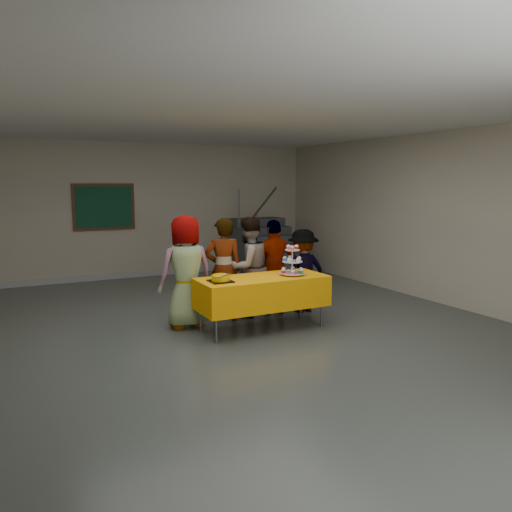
{
  "coord_description": "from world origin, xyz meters",
  "views": [
    {
      "loc": [
        -2.8,
        -6.14,
        2.11
      ],
      "look_at": [
        0.46,
        0.3,
        1.05
      ],
      "focal_mm": 35.0,
      "sensor_mm": 36.0,
      "label": 1
    }
  ],
  "objects_px": {
    "schoolchild_a": "(186,271)",
    "schoolchild_c": "(248,267)",
    "cupcake_stand": "(292,264)",
    "staircase": "(267,252)",
    "schoolchild_d": "(275,267)",
    "noticeboard": "(104,207)",
    "schoolchild_b": "(223,269)",
    "bake_table": "(262,292)",
    "schoolchild_e": "(303,271)",
    "bear_cake": "(221,278)"
  },
  "relations": [
    {
      "from": "bake_table",
      "to": "schoolchild_d",
      "type": "relative_size",
      "value": 1.23
    },
    {
      "from": "cupcake_stand",
      "to": "schoolchild_a",
      "type": "relative_size",
      "value": 0.27
    },
    {
      "from": "schoolchild_a",
      "to": "schoolchild_c",
      "type": "height_order",
      "value": "schoolchild_a"
    },
    {
      "from": "bear_cake",
      "to": "schoolchild_a",
      "type": "height_order",
      "value": "schoolchild_a"
    },
    {
      "from": "schoolchild_b",
      "to": "schoolchild_d",
      "type": "relative_size",
      "value": 1.04
    },
    {
      "from": "schoolchild_e",
      "to": "cupcake_stand",
      "type": "bearing_deg",
      "value": 46.95
    },
    {
      "from": "bear_cake",
      "to": "schoolchild_a",
      "type": "xyz_separation_m",
      "value": [
        -0.26,
        0.67,
        0.0
      ]
    },
    {
      "from": "bake_table",
      "to": "schoolchild_e",
      "type": "relative_size",
      "value": 1.38
    },
    {
      "from": "schoolchild_e",
      "to": "schoolchild_a",
      "type": "bearing_deg",
      "value": -1.09
    },
    {
      "from": "bear_cake",
      "to": "staircase",
      "type": "distance_m",
      "value": 5.02
    },
    {
      "from": "schoolchild_c",
      "to": "schoolchild_d",
      "type": "distance_m",
      "value": 0.45
    },
    {
      "from": "staircase",
      "to": "noticeboard",
      "type": "distance_m",
      "value": 3.81
    },
    {
      "from": "schoolchild_a",
      "to": "schoolchild_b",
      "type": "xyz_separation_m",
      "value": [
        0.63,
        0.09,
        -0.03
      ]
    },
    {
      "from": "bear_cake",
      "to": "bake_table",
      "type": "bearing_deg",
      "value": 4.19
    },
    {
      "from": "schoolchild_a",
      "to": "cupcake_stand",
      "type": "bearing_deg",
      "value": 152.07
    },
    {
      "from": "schoolchild_a",
      "to": "schoolchild_c",
      "type": "distance_m",
      "value": 1.08
    },
    {
      "from": "schoolchild_d",
      "to": "schoolchild_e",
      "type": "relative_size",
      "value": 1.12
    },
    {
      "from": "schoolchild_b",
      "to": "schoolchild_c",
      "type": "height_order",
      "value": "schoolchild_b"
    },
    {
      "from": "cupcake_stand",
      "to": "staircase",
      "type": "bearing_deg",
      "value": 66.59
    },
    {
      "from": "cupcake_stand",
      "to": "bear_cake",
      "type": "distance_m",
      "value": 1.14
    },
    {
      "from": "schoolchild_b",
      "to": "schoolchild_e",
      "type": "relative_size",
      "value": 1.17
    },
    {
      "from": "schoolchild_a",
      "to": "bake_table",
      "type": "bearing_deg",
      "value": 144.14
    },
    {
      "from": "schoolchild_a",
      "to": "staircase",
      "type": "bearing_deg",
      "value": -135.19
    },
    {
      "from": "cupcake_stand",
      "to": "schoolchild_e",
      "type": "relative_size",
      "value": 0.33
    },
    {
      "from": "bear_cake",
      "to": "schoolchild_c",
      "type": "height_order",
      "value": "schoolchild_c"
    },
    {
      "from": "bear_cake",
      "to": "schoolchild_d",
      "type": "bearing_deg",
      "value": 30.57
    },
    {
      "from": "schoolchild_b",
      "to": "staircase",
      "type": "distance_m",
      "value": 4.2
    },
    {
      "from": "schoolchild_c",
      "to": "cupcake_stand",
      "type": "bearing_deg",
      "value": 100.18
    },
    {
      "from": "schoolchild_d",
      "to": "noticeboard",
      "type": "xyz_separation_m",
      "value": [
        -1.9,
        4.17,
        0.83
      ]
    },
    {
      "from": "schoolchild_b",
      "to": "schoolchild_a",
      "type": "bearing_deg",
      "value": 24.39
    },
    {
      "from": "schoolchild_d",
      "to": "staircase",
      "type": "xyz_separation_m",
      "value": [
        1.64,
        3.34,
        -0.28
      ]
    },
    {
      "from": "schoolchild_d",
      "to": "bear_cake",
      "type": "bearing_deg",
      "value": 34.32
    },
    {
      "from": "schoolchild_a",
      "to": "noticeboard",
      "type": "distance_m",
      "value": 4.34
    },
    {
      "from": "bear_cake",
      "to": "schoolchild_d",
      "type": "relative_size",
      "value": 0.23
    },
    {
      "from": "schoolchild_d",
      "to": "noticeboard",
      "type": "height_order",
      "value": "noticeboard"
    },
    {
      "from": "cupcake_stand",
      "to": "schoolchild_a",
      "type": "xyz_separation_m",
      "value": [
        -1.4,
        0.67,
        -0.11
      ]
    },
    {
      "from": "cupcake_stand",
      "to": "noticeboard",
      "type": "relative_size",
      "value": 0.34
    },
    {
      "from": "bear_cake",
      "to": "schoolchild_d",
      "type": "xyz_separation_m",
      "value": [
        1.26,
        0.75,
        -0.06
      ]
    },
    {
      "from": "bear_cake",
      "to": "noticeboard",
      "type": "bearing_deg",
      "value": 97.4
    },
    {
      "from": "schoolchild_d",
      "to": "schoolchild_e",
      "type": "bearing_deg",
      "value": 171.04
    },
    {
      "from": "bake_table",
      "to": "schoolchild_b",
      "type": "height_order",
      "value": "schoolchild_b"
    },
    {
      "from": "cupcake_stand",
      "to": "schoolchild_d",
      "type": "bearing_deg",
      "value": 80.55
    },
    {
      "from": "schoolchild_a",
      "to": "schoolchild_c",
      "type": "bearing_deg",
      "value": -175.2
    },
    {
      "from": "bake_table",
      "to": "schoolchild_a",
      "type": "height_order",
      "value": "schoolchild_a"
    },
    {
      "from": "bear_cake",
      "to": "staircase",
      "type": "xyz_separation_m",
      "value": [
        2.91,
        4.08,
        -0.34
      ]
    },
    {
      "from": "schoolchild_b",
      "to": "schoolchild_c",
      "type": "bearing_deg",
      "value": -157.13
    },
    {
      "from": "bear_cake",
      "to": "schoolchild_c",
      "type": "relative_size",
      "value": 0.23
    },
    {
      "from": "staircase",
      "to": "noticeboard",
      "type": "height_order",
      "value": "noticeboard"
    },
    {
      "from": "cupcake_stand",
      "to": "schoolchild_c",
      "type": "xyz_separation_m",
      "value": [
        -0.33,
        0.81,
        -0.15
      ]
    },
    {
      "from": "bake_table",
      "to": "cupcake_stand",
      "type": "height_order",
      "value": "cupcake_stand"
    }
  ]
}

